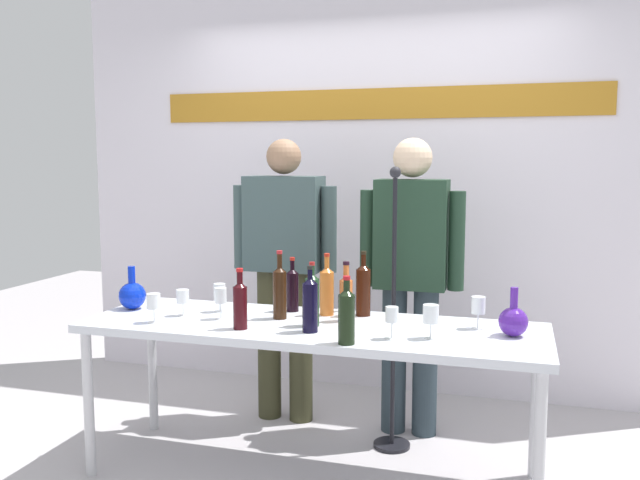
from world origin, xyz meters
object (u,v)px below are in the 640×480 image
at_px(wine_bottle_6, 347,314).
at_px(wine_glass_right_2, 392,316).
at_px(wine_bottle_7, 327,289).
at_px(wine_bottle_4, 310,303).
at_px(decanter_blue_right, 513,321).
at_px(wine_bottle_3, 292,288).
at_px(presenter_left, 284,260).
at_px(wine_glass_left_1, 183,297).
at_px(wine_bottle_1, 312,298).
at_px(wine_bottle_8, 363,288).
at_px(wine_glass_left_3, 221,296).
at_px(display_table, 311,336).
at_px(wine_glass_right_1, 431,314).
at_px(wine_bottle_0, 346,296).
at_px(microphone_stand, 393,356).
at_px(wine_glass_left_0, 154,302).
at_px(wine_glass_left_2, 220,293).
at_px(presenter_right, 411,268).
at_px(wine_glass_right_0, 478,306).
at_px(wine_bottle_2, 280,291).
at_px(wine_bottle_5, 240,303).

relative_size(wine_bottle_6, wine_glass_right_2, 2.04).
bearing_deg(wine_bottle_7, wine_bottle_4, -86.78).
distance_m(decanter_blue_right, wine_bottle_3, 1.13).
height_order(presenter_left, wine_glass_left_1, presenter_left).
bearing_deg(wine_bottle_1, wine_bottle_3, 125.24).
distance_m(wine_bottle_8, wine_glass_left_3, 0.72).
bearing_deg(presenter_left, wine_glass_left_3, -96.84).
bearing_deg(decanter_blue_right, display_table, -177.43).
bearing_deg(decanter_blue_right, wine_bottle_8, 164.59).
xyz_separation_m(wine_bottle_8, wine_glass_right_1, (0.39, -0.35, -0.03)).
relative_size(wine_bottle_0, microphone_stand, 0.19).
bearing_deg(wine_glass_left_0, display_table, 14.57).
distance_m(wine_bottle_4, wine_glass_left_1, 0.73).
distance_m(wine_bottle_1, wine_glass_left_2, 0.57).
distance_m(wine_bottle_3, wine_glass_right_2, 0.72).
height_order(wine_glass_left_0, wine_glass_left_3, wine_glass_left_3).
xyz_separation_m(presenter_right, wine_glass_right_0, (0.40, -0.54, -0.08)).
relative_size(decanter_blue_right, wine_bottle_3, 0.78).
xyz_separation_m(wine_bottle_6, wine_bottle_7, (-0.23, 0.50, 0.00)).
distance_m(wine_bottle_2, wine_bottle_5, 0.27).
bearing_deg(wine_bottle_7, wine_glass_left_0, -152.38).
height_order(wine_bottle_2, wine_glass_left_3, wine_bottle_2).
xyz_separation_m(display_table, wine_glass_left_1, (-0.68, -0.02, 0.16)).
xyz_separation_m(wine_bottle_8, microphone_stand, (0.12, 0.21, -0.40)).
relative_size(wine_glass_left_1, wine_glass_right_0, 0.88).
bearing_deg(wine_bottle_3, wine_bottle_0, -22.48).
distance_m(decanter_blue_right, wine_bottle_8, 0.77).
distance_m(wine_bottle_6, wine_glass_left_3, 0.76).
xyz_separation_m(wine_bottle_5, wine_bottle_6, (0.54, -0.11, 0.01)).
bearing_deg(wine_bottle_0, wine_glass_left_2, 179.15).
height_order(wine_bottle_0, wine_bottle_4, wine_bottle_4).
bearing_deg(wine_glass_right_1, presenter_left, 140.92).
bearing_deg(presenter_left, wine_bottle_7, -50.01).
height_order(wine_bottle_3, wine_glass_right_2, wine_bottle_3).
xyz_separation_m(wine_bottle_2, wine_glass_right_1, (0.77, -0.17, -0.03)).
distance_m(wine_glass_left_0, wine_glass_right_1, 1.33).
relative_size(wine_bottle_4, wine_bottle_8, 0.93).
xyz_separation_m(presenter_right, microphone_stand, (-0.06, -0.23, -0.45)).
distance_m(display_table, microphone_stand, 0.59).
relative_size(wine_bottle_7, wine_glass_left_1, 2.35).
relative_size(wine_bottle_5, wine_glass_left_2, 1.92).
xyz_separation_m(presenter_left, wine_glass_left_2, (-0.16, -0.57, -0.10)).
relative_size(display_table, wine_bottle_3, 7.83).
distance_m(presenter_right, wine_bottle_6, 0.98).
bearing_deg(wine_glass_left_0, wine_bottle_5, 1.11).
xyz_separation_m(decanter_blue_right, wine_glass_left_3, (-1.40, -0.07, 0.04)).
distance_m(wine_bottle_1, wine_bottle_6, 0.35).
relative_size(wine_bottle_7, wine_glass_left_2, 2.12).
relative_size(wine_bottle_1, wine_glass_right_2, 2.13).
bearing_deg(presenter_right, wine_bottle_4, -112.28).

